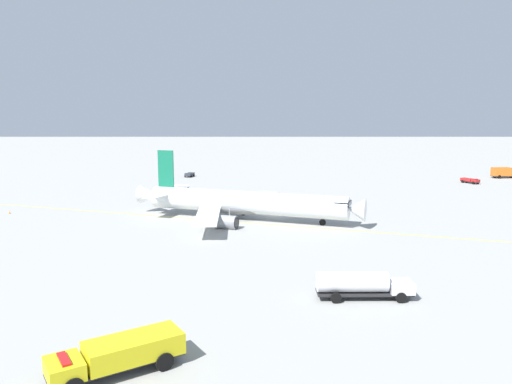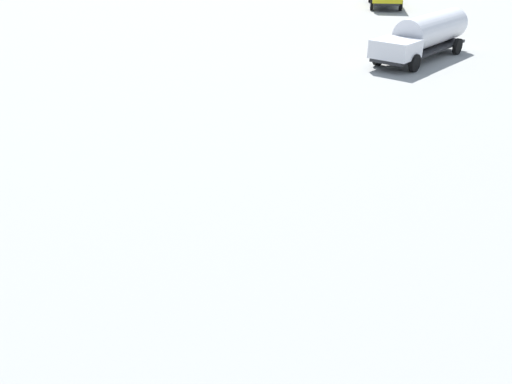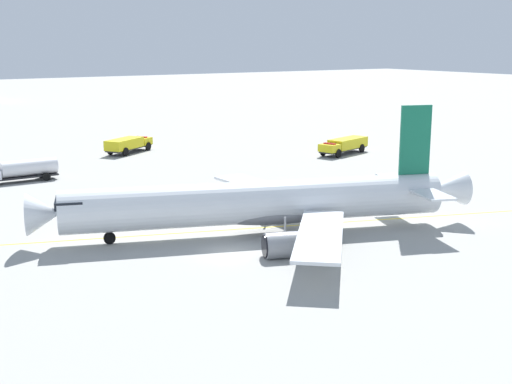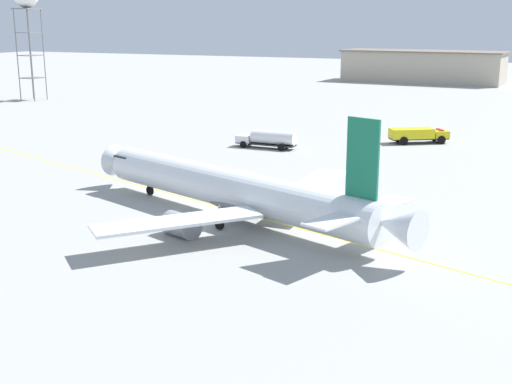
% 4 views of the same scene
% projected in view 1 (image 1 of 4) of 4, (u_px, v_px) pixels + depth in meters
% --- Properties ---
extents(ground_plane, '(600.00, 600.00, 0.00)m').
position_uv_depth(ground_plane, '(273.00, 215.00, 92.10)').
color(ground_plane, '#9E9E99').
extents(airliner_main, '(41.43, 32.85, 12.13)m').
position_uv_depth(airliner_main, '(242.00, 203.00, 87.94)').
color(airliner_main, silver).
rests_on(airliner_main, ground_plane).
extents(fuel_tanker_truck, '(9.85, 2.89, 2.87)m').
position_uv_depth(fuel_tanker_truck, '(360.00, 284.00, 50.69)').
color(fuel_tanker_truck, '#232326').
rests_on(fuel_tanker_truck, ground_plane).
extents(catering_truck_truck, '(7.88, 3.31, 3.10)m').
position_uv_depth(catering_truck_truck, '(502.00, 172.00, 144.30)').
color(catering_truck_truck, '#232326').
rests_on(catering_truck_truck, ground_plane).
extents(pushback_tug_truck, '(4.68, 3.97, 1.30)m').
position_uv_depth(pushback_tug_truck, '(179.00, 187.00, 121.31)').
color(pushback_tug_truck, '#232326').
rests_on(pushback_tug_truck, ground_plane).
extents(baggage_truck_truck, '(2.72, 4.43, 1.22)m').
position_uv_depth(baggage_truck_truck, '(188.00, 174.00, 146.88)').
color(baggage_truck_truck, '#232326').
rests_on(baggage_truck_truck, ground_plane).
extents(ops_pickup_truck, '(3.99, 5.31, 1.41)m').
position_uv_depth(ops_pickup_truck, '(468.00, 180.00, 133.60)').
color(ops_pickup_truck, '#232326').
rests_on(ops_pickup_truck, ground_plane).
extents(fire_tender_truck_extra, '(9.79, 7.74, 2.50)m').
position_uv_depth(fire_tender_truck_extra, '(118.00, 353.00, 36.13)').
color(fire_tender_truck_extra, '#232326').
rests_on(fire_tender_truck_extra, ground_plane).
extents(taxiway_centreline, '(156.93, 52.82, 0.01)m').
position_uv_depth(taxiway_centreline, '(264.00, 224.00, 84.87)').
color(taxiway_centreline, yellow).
rests_on(taxiway_centreline, ground_plane).
extents(safety_cone_near, '(0.36, 0.36, 0.55)m').
position_uv_depth(safety_cone_near, '(8.00, 212.00, 93.44)').
color(safety_cone_near, orange).
rests_on(safety_cone_near, ground_plane).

